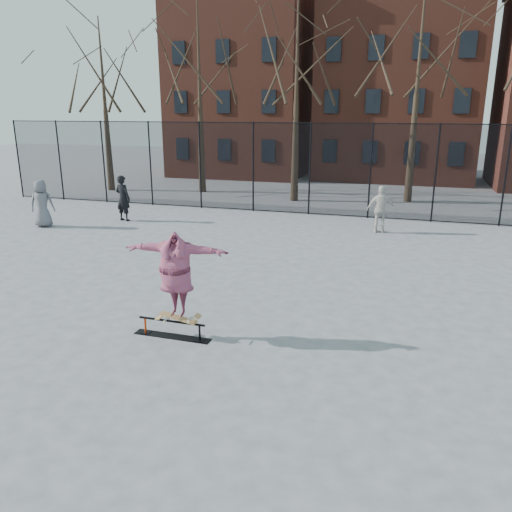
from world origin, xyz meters
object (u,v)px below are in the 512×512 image
(skateboard, at_px, (178,319))
(bystander_black, at_px, (123,198))
(bystander_white, at_px, (381,209))
(bystander_grey, at_px, (42,203))
(skater, at_px, (176,276))
(skate_rail, at_px, (172,330))

(skateboard, relative_size, bystander_black, 0.45)
(skateboard, height_order, bystander_white, bystander_white)
(bystander_white, bearing_deg, bystander_grey, 6.92)
(skater, distance_m, bystander_black, 11.99)
(skate_rail, xyz_separation_m, bystander_grey, (-9.49, 7.64, 0.79))
(bystander_grey, bearing_deg, skateboard, 118.63)
(skate_rail, bearing_deg, bystander_white, 72.29)
(skate_rail, height_order, skateboard, skateboard)
(skate_rail, bearing_deg, bystander_grey, 141.14)
(bystander_grey, bearing_deg, skater, 118.63)
(skater, xyz_separation_m, bystander_grey, (-9.64, 7.64, -0.39))
(skate_rail, height_order, bystander_black, bystander_black)
(skater, distance_m, bystander_white, 11.14)
(skateboard, bearing_deg, bystander_black, 126.82)
(skater, xyz_separation_m, bystander_black, (-7.19, 9.60, -0.37))
(skateboard, xyz_separation_m, bystander_black, (-7.19, 9.60, 0.54))
(skateboard, distance_m, bystander_black, 12.00)
(skateboard, distance_m, bystander_grey, 12.31)
(skate_rail, relative_size, skateboard, 1.93)
(skate_rail, distance_m, bystander_black, 11.93)
(skate_rail, bearing_deg, skateboard, -0.00)
(skater, relative_size, bystander_grey, 1.13)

